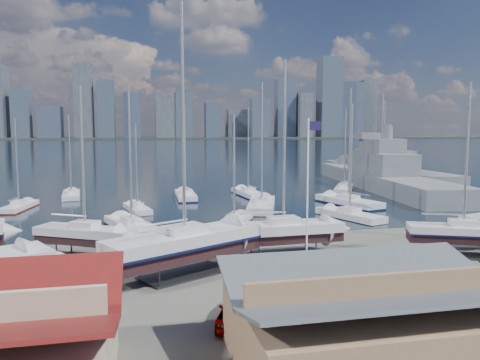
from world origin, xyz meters
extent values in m
plane|color=#605E59|center=(0.00, -10.00, 0.00)|extent=(1400.00, 1400.00, 0.00)
cube|color=#1C2C40|center=(0.00, 300.00, -0.15)|extent=(1400.00, 600.00, 0.40)
cube|color=#2D332D|center=(0.00, 560.00, 1.10)|extent=(1400.00, 80.00, 2.20)
cube|color=#3D4756|center=(-141.97, 552.31, 30.18)|extent=(19.55, 21.83, 55.97)
cube|color=#475166|center=(-111.19, 558.58, 20.77)|extent=(26.03, 30.49, 37.14)
cube|color=#595E66|center=(-70.96, 546.95, 46.02)|extent=(21.60, 16.58, 87.63)
cube|color=#3D4756|center=(-45.38, 548.38, 36.00)|extent=(19.42, 28.42, 67.60)
cube|color=#475166|center=(-15.00, 551.59, 29.25)|extent=(20.24, 23.80, 54.09)
cube|color=#595E66|center=(25.78, 548.33, 29.20)|extent=(24.62, 19.72, 54.00)
cube|color=#3D4756|center=(47.64, 546.55, 30.18)|extent=(20.75, 17.93, 55.97)
cube|color=#475166|center=(84.09, 544.87, 23.71)|extent=(18.36, 16.25, 43.03)
cube|color=#595E66|center=(120.24, 563.78, 20.05)|extent=(28.49, 22.03, 35.69)
cube|color=#3D4756|center=(145.71, 546.00, 26.75)|extent=(23.34, 17.87, 49.11)
cube|color=#475166|center=(184.98, 560.84, 40.18)|extent=(25.35, 19.79, 75.95)
cube|color=#595E66|center=(208.39, 554.33, 31.04)|extent=(17.00, 27.45, 57.67)
cube|color=#3D4756|center=(245.53, 554.25, 55.22)|extent=(29.28, 24.05, 106.04)
cube|color=#475166|center=(277.54, 563.71, 39.40)|extent=(30.82, 28.37, 74.41)
cube|color=#595E66|center=(307.39, 565.54, 40.94)|extent=(21.74, 17.03, 77.48)
cube|color=#8C6B4C|center=(0.00, -26.00, 1.50)|extent=(12.00, 8.00, 3.00)
cube|color=#565B62|center=(0.00, -26.00, 3.54)|extent=(12.60, 8.40, 1.27)
cube|color=#2D2D33|center=(-14.11, -5.29, 0.08)|extent=(4.96, 4.04, 0.16)
cube|color=black|center=(-14.11, -5.29, 1.53)|extent=(8.12, 5.77, 0.66)
cube|color=silver|center=(-14.11, -5.29, 2.19)|extent=(8.29, 6.07, 0.66)
cube|color=silver|center=(-14.11, -5.29, 2.77)|extent=(2.47, 2.22, 0.50)
cylinder|color=#B2B2B7|center=(-14.11, -5.29, 8.07)|extent=(0.22, 0.22, 11.11)
cube|color=#2D2D33|center=(-6.80, -11.37, 0.08)|extent=(7.01, 5.67, 0.16)
cube|color=black|center=(-6.80, -11.37, 1.66)|extent=(11.50, 8.06, 0.93)
cube|color=silver|center=(-6.80, -11.37, 2.59)|extent=(11.74, 8.49, 0.93)
cube|color=#0B1039|center=(-6.80, -11.37, 2.17)|extent=(11.86, 8.58, 0.19)
cube|color=silver|center=(-6.80, -11.37, 3.31)|extent=(3.49, 3.12, 0.50)
cylinder|color=#B2B2B7|center=(-6.80, -11.37, 10.90)|extent=(0.22, 0.22, 15.69)
cube|color=#2D2D33|center=(1.52, -8.07, 0.08)|extent=(5.39, 2.64, 0.16)
cube|color=black|center=(1.52, -8.07, 1.58)|extent=(9.70, 2.68, 0.77)
cube|color=silver|center=(1.52, -8.07, 2.35)|extent=(9.72, 3.09, 0.77)
cube|color=silver|center=(1.52, -8.07, 2.99)|extent=(2.47, 1.71, 0.50)
cylinder|color=#B2B2B7|center=(1.52, -8.07, 9.23)|extent=(0.22, 0.22, 12.98)
cube|color=#2D2D33|center=(15.58, -11.42, 0.08)|extent=(5.11, 3.76, 0.16)
cube|color=black|center=(15.58, -11.42, 1.54)|extent=(8.58, 5.13, 0.68)
cube|color=silver|center=(15.58, -11.42, 2.21)|extent=(8.71, 5.46, 0.68)
cube|color=#0B1039|center=(15.58, -11.42, 1.90)|extent=(8.80, 5.51, 0.14)
cube|color=silver|center=(15.58, -11.42, 2.80)|extent=(2.50, 2.13, 0.50)
cylinder|color=#B2B2B7|center=(15.58, -11.42, 8.26)|extent=(0.22, 0.22, 11.42)
cube|color=black|center=(-24.97, 20.63, -0.21)|extent=(3.11, 8.33, 0.65)
cube|color=silver|center=(-24.97, 20.63, 0.44)|extent=(3.45, 8.38, 0.65)
cube|color=maroon|center=(-24.97, 20.63, 0.14)|extent=(3.48, 8.47, 0.13)
cube|color=silver|center=(-24.97, 20.63, 1.02)|extent=(1.65, 2.21, 0.50)
cylinder|color=#B2B2B7|center=(-24.97, 20.63, 6.26)|extent=(0.22, 0.22, 10.98)
cube|color=black|center=(-19.84, 30.59, -0.23)|extent=(2.96, 8.87, 0.70)
cube|color=silver|center=(-19.84, 30.59, 0.47)|extent=(3.32, 8.90, 0.70)
cube|color=silver|center=(-19.84, 30.59, 1.07)|extent=(1.68, 2.31, 0.50)
cylinder|color=#B2B2B7|center=(-19.84, 30.59, 6.69)|extent=(0.22, 0.22, 11.74)
cube|color=black|center=(-10.62, 4.52, -0.27)|extent=(5.66, 10.37, 0.81)
cube|color=silver|center=(-10.62, 4.52, 0.54)|extent=(6.06, 10.51, 0.81)
cube|color=#0B1039|center=(-10.62, 4.52, 0.16)|extent=(6.12, 10.61, 0.16)
cube|color=silver|center=(-10.62, 4.52, 1.19)|extent=(2.45, 2.96, 0.50)
cylinder|color=#B2B2B7|center=(-10.62, 4.52, 7.79)|extent=(0.22, 0.22, 13.69)
cube|color=black|center=(-10.06, 16.02, -0.20)|extent=(3.40, 7.89, 0.61)
cube|color=silver|center=(-10.06, 16.02, 0.42)|extent=(3.71, 7.96, 0.61)
cube|color=silver|center=(-10.06, 16.02, 0.98)|extent=(1.66, 2.15, 0.50)
cylinder|color=#B2B2B7|center=(-10.06, 16.02, 5.91)|extent=(0.22, 0.22, 10.36)
cube|color=black|center=(-2.95, 26.12, -0.26)|extent=(2.51, 9.72, 0.77)
cube|color=silver|center=(-2.95, 26.12, 0.51)|extent=(2.92, 9.72, 0.77)
cube|color=#0B1039|center=(-2.95, 26.12, 0.16)|extent=(2.95, 9.82, 0.15)
cube|color=silver|center=(-2.95, 26.12, 1.15)|extent=(1.68, 2.45, 0.50)
cylinder|color=#B2B2B7|center=(-2.95, 26.12, 7.43)|extent=(0.22, 0.22, 13.05)
cube|color=black|center=(0.13, 4.90, -0.21)|extent=(5.44, 8.20, 0.66)
cube|color=silver|center=(0.13, 4.90, 0.44)|extent=(5.74, 8.35, 0.66)
cube|color=maroon|center=(0.13, 4.90, 0.14)|extent=(5.80, 8.44, 0.13)
cube|color=silver|center=(0.13, 4.90, 1.02)|extent=(2.15, 2.45, 0.50)
cylinder|color=#B2B2B7|center=(0.13, 4.90, 6.30)|extent=(0.22, 0.22, 11.07)
cube|color=black|center=(5.70, 14.26, -0.31)|extent=(6.02, 11.57, 0.90)
cube|color=silver|center=(5.70, 14.26, 0.59)|extent=(6.47, 11.72, 0.90)
cube|color=silver|center=(5.70, 14.26, 1.29)|extent=(2.67, 3.27, 0.50)
cylinder|color=#B2B2B7|center=(5.70, 14.26, 8.66)|extent=(0.22, 0.22, 15.24)
cube|color=black|center=(6.88, 26.62, -0.25)|extent=(3.22, 9.66, 0.76)
cube|color=silver|center=(6.88, 26.62, 0.50)|extent=(3.62, 9.70, 0.76)
cube|color=#0B1039|center=(6.88, 26.62, 0.16)|extent=(3.65, 9.80, 0.15)
cube|color=silver|center=(6.88, 26.62, 1.13)|extent=(1.83, 2.52, 0.50)
cylinder|color=#B2B2B7|center=(6.88, 26.62, 7.28)|extent=(0.22, 0.22, 12.80)
cube|color=black|center=(13.94, 5.68, -0.24)|extent=(5.01, 9.36, 0.73)
cube|color=silver|center=(13.94, 5.68, 0.49)|extent=(5.37, 9.48, 0.73)
cube|color=silver|center=(13.94, 5.68, 1.10)|extent=(2.19, 2.66, 0.50)
cylinder|color=#B2B2B7|center=(13.94, 5.68, 7.03)|extent=(0.22, 0.22, 12.34)
cube|color=black|center=(18.10, 14.82, -0.30)|extent=(5.35, 11.23, 0.87)
cube|color=silver|center=(18.10, 14.82, 0.57)|extent=(5.80, 11.35, 0.87)
cube|color=#0B1039|center=(18.10, 14.82, 0.17)|extent=(5.85, 11.46, 0.17)
cube|color=silver|center=(18.10, 14.82, 1.26)|extent=(2.48, 3.12, 0.50)
cylinder|color=#B2B2B7|center=(18.10, 14.82, 8.39)|extent=(0.22, 0.22, 14.75)
cube|color=black|center=(23.93, 28.68, -0.25)|extent=(6.49, 9.40, 0.76)
cube|color=silver|center=(23.93, 28.68, 0.50)|extent=(6.84, 9.59, 0.76)
cube|color=maroon|center=(23.93, 28.68, 0.16)|extent=(6.91, 9.68, 0.15)
cube|color=silver|center=(23.93, 28.68, 1.13)|extent=(2.53, 2.84, 0.50)
cylinder|color=#B2B2B7|center=(23.93, 28.68, 7.27)|extent=(0.22, 0.22, 12.78)
cube|color=slate|center=(32.52, 32.11, 0.50)|extent=(14.41, 50.66, 4.50)
cube|color=slate|center=(32.52, 32.11, 4.55)|extent=(8.62, 18.20, 3.60)
cube|color=slate|center=(32.52, 32.11, 7.55)|extent=(6.06, 10.55, 2.40)
cube|color=slate|center=(33.16, 37.07, 9.25)|extent=(6.21, 5.69, 1.20)
cylinder|color=#B2B2B7|center=(32.52, 32.11, 12.75)|extent=(0.30, 0.30, 8.00)
cube|color=slate|center=(41.53, 47.39, 0.47)|extent=(8.35, 46.29, 4.15)
cube|color=slate|center=(41.53, 47.39, 4.34)|extent=(6.24, 16.27, 3.60)
cube|color=slate|center=(41.53, 47.39, 7.34)|extent=(4.62, 9.32, 2.40)
cube|color=slate|center=(41.63, 52.00, 9.04)|extent=(5.26, 4.72, 1.20)
cylinder|color=#B2B2B7|center=(41.53, 47.39, 12.54)|extent=(0.30, 0.30, 8.00)
imported|color=gray|center=(-4.83, -20.27, 0.81)|extent=(3.53, 5.15, 1.63)
imported|color=gray|center=(-4.07, -21.76, 0.67)|extent=(4.32, 2.81, 1.34)
imported|color=gray|center=(6.57, -21.90, 0.74)|extent=(3.68, 5.74, 1.47)
cylinder|color=white|center=(2.03, -12.05, 5.53)|extent=(0.12, 0.12, 11.06)
cube|color=#1C1644|center=(2.49, -12.05, 10.50)|extent=(0.92, 0.05, 0.64)
camera|label=1|loc=(-9.92, -43.65, 10.14)|focal=35.00mm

